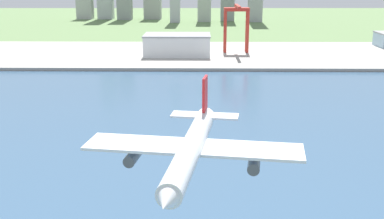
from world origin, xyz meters
TOP-DOWN VIEW (x-y plane):
  - ground_plane at (0.00, 300.00)m, footprint 2400.00×2400.00m
  - water_bay at (0.00, 240.00)m, footprint 840.00×360.00m
  - industrial_pier at (0.00, 490.00)m, footprint 840.00×140.00m
  - airplane_landing at (-11.40, 156.36)m, footprint 37.75×41.33m
  - port_crane_red at (21.59, 493.93)m, footprint 21.38×40.06m
  - warehouse_main at (-28.30, 478.64)m, footprint 54.80×34.27m

SIDE VIEW (x-z plane):
  - ground_plane at x=0.00m, z-range 0.00..0.00m
  - water_bay at x=0.00m, z-range 0.00..0.15m
  - industrial_pier at x=0.00m, z-range 0.00..2.50m
  - warehouse_main at x=-28.30m, z-range 2.52..19.77m
  - port_crane_red at x=21.59m, z-range 10.84..51.22m
  - airplane_landing at x=-11.40m, z-range 33.26..45.40m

